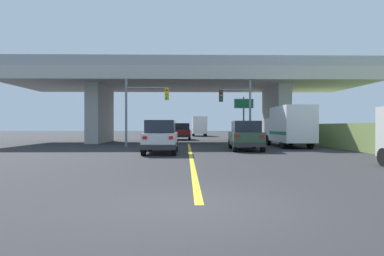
# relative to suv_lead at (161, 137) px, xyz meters

# --- Properties ---
(ground) EXTENTS (160.00, 160.00, 0.00)m
(ground) POSITION_rel_suv_lead_xyz_m (1.81, 13.27, -1.01)
(ground) COLOR #2B2B2D
(overpass_bridge) EXTENTS (34.83, 10.85, 7.80)m
(overpass_bridge) POSITION_rel_suv_lead_xyz_m (1.81, 13.27, 4.74)
(overpass_bridge) COLOR #B7B5AD
(overpass_bridge) RESTS_ON ground
(lane_divider_stripe) EXTENTS (0.20, 23.73, 0.01)m
(lane_divider_stripe) POSITION_rel_suv_lead_xyz_m (1.81, -1.23, -1.01)
(lane_divider_stripe) COLOR yellow
(lane_divider_stripe) RESTS_ON ground
(suv_lead) EXTENTS (1.98, 4.54, 2.02)m
(suv_lead) POSITION_rel_suv_lead_xyz_m (0.00, 0.00, 0.00)
(suv_lead) COLOR silver
(suv_lead) RESTS_ON ground
(suv_crossing) EXTENTS (2.31, 4.92, 2.02)m
(suv_crossing) POSITION_rel_suv_lead_xyz_m (5.68, 2.49, 0.00)
(suv_crossing) COLOR #2D4C33
(suv_crossing) RESTS_ON ground
(box_truck) EXTENTS (2.33, 6.62, 3.20)m
(box_truck) POSITION_rel_suv_lead_xyz_m (9.79, 5.76, 0.65)
(box_truck) COLOR silver
(box_truck) RESTS_ON ground
(sedan_oncoming) EXTENTS (1.97, 4.83, 2.02)m
(sedan_oncoming) POSITION_rel_suv_lead_xyz_m (1.13, 19.77, 0.00)
(sedan_oncoming) COLOR maroon
(sedan_oncoming) RESTS_ON ground
(traffic_signal_nearside) EXTENTS (2.67, 0.36, 5.47)m
(traffic_signal_nearside) POSITION_rel_suv_lead_xyz_m (5.99, 6.78, 2.38)
(traffic_signal_nearside) COLOR slate
(traffic_signal_nearside) RESTS_ON ground
(traffic_signal_farside) EXTENTS (3.50, 0.36, 5.45)m
(traffic_signal_farside) POSITION_rel_suv_lead_xyz_m (-2.05, 6.03, 2.45)
(traffic_signal_farside) COLOR slate
(traffic_signal_farside) RESTS_ON ground
(highway_sign) EXTENTS (1.80, 0.17, 4.36)m
(highway_sign) POSITION_rel_suv_lead_xyz_m (6.89, 9.87, 2.23)
(highway_sign) COLOR #56595E
(highway_sign) RESTS_ON ground
(semi_truck_distant) EXTENTS (2.33, 6.46, 3.24)m
(semi_truck_distant) POSITION_rel_suv_lead_xyz_m (3.82, 34.41, 0.66)
(semi_truck_distant) COLOR silver
(semi_truck_distant) RESTS_ON ground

